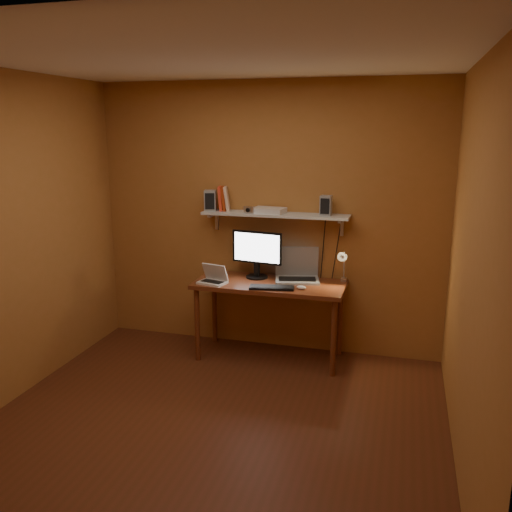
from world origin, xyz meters
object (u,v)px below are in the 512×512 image
(monitor, at_px, (257,252))
(netbook, at_px, (214,278))
(wall_shelf, at_px, (275,215))
(desk_lamp, at_px, (343,262))
(keyboard, at_px, (272,288))
(speaker_left, at_px, (210,200))
(laptop, at_px, (297,271))
(router, at_px, (269,210))
(desk, at_px, (270,291))
(speaker_right, at_px, (326,205))
(shelf_camera, at_px, (249,210))
(mouse, at_px, (301,287))

(monitor, relative_size, netbook, 1.76)
(wall_shelf, relative_size, desk_lamp, 3.73)
(keyboard, bearing_deg, speaker_left, 143.42)
(wall_shelf, height_order, monitor, wall_shelf)
(wall_shelf, height_order, desk_lamp, wall_shelf)
(laptop, bearing_deg, speaker_left, 166.09)
(router, bearing_deg, speaker_left, -178.77)
(router, bearing_deg, netbook, -141.51)
(monitor, xyz_separation_m, speaker_left, (-0.48, 0.05, 0.47))
(desk, bearing_deg, speaker_left, 164.49)
(speaker_right, relative_size, shelf_camera, 1.61)
(mouse, bearing_deg, speaker_left, -179.90)
(laptop, height_order, speaker_left, speaker_left)
(desk_lamp, bearing_deg, wall_shelf, 174.12)
(mouse, bearing_deg, netbook, -160.32)
(speaker_left, relative_size, speaker_right, 1.09)
(keyboard, height_order, speaker_left, speaker_left)
(monitor, bearing_deg, wall_shelf, 30.04)
(desk, xyz_separation_m, shelf_camera, (-0.23, 0.12, 0.74))
(desk, xyz_separation_m, monitor, (-0.16, 0.13, 0.34))
(monitor, distance_m, speaker_left, 0.67)
(speaker_right, bearing_deg, wall_shelf, -177.64)
(desk_lamp, distance_m, router, 0.85)
(mouse, xyz_separation_m, shelf_camera, (-0.56, 0.26, 0.64))
(netbook, distance_m, desk_lamp, 1.20)
(keyboard, bearing_deg, desk, 100.28)
(mouse, relative_size, speaker_left, 0.46)
(router, bearing_deg, shelf_camera, -158.21)
(monitor, height_order, router, router)
(netbook, height_order, speaker_right, speaker_right)
(laptop, xyz_separation_m, speaker_right, (0.25, 0.02, 0.64))
(desk, distance_m, shelf_camera, 0.79)
(desk, xyz_separation_m, speaker_left, (-0.64, 0.18, 0.81))
(laptop, distance_m, speaker_right, 0.69)
(netbook, bearing_deg, router, 52.69)
(desk, bearing_deg, shelf_camera, 152.76)
(wall_shelf, xyz_separation_m, monitor, (-0.16, -0.06, -0.35))
(laptop, height_order, netbook, laptop)
(desk_lamp, height_order, router, router)
(desk_lamp, distance_m, speaker_left, 1.40)
(shelf_camera, bearing_deg, monitor, 8.15)
(wall_shelf, bearing_deg, shelf_camera, -162.50)
(mouse, distance_m, router, 0.81)
(desk, xyz_separation_m, keyboard, (0.07, -0.19, 0.10))
(monitor, distance_m, desk_lamp, 0.82)
(speaker_left, xyz_separation_m, shelf_camera, (0.41, -0.06, -0.07))
(desk, distance_m, keyboard, 0.22)
(desk, relative_size, mouse, 15.33)
(wall_shelf, relative_size, shelf_camera, 12.43)
(wall_shelf, xyz_separation_m, desk_lamp, (0.66, -0.07, -0.40))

